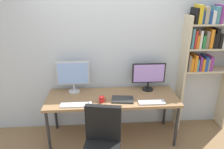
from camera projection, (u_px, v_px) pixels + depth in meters
wall_back at (110, 54)px, 3.46m from camera, size 4.40×0.10×2.60m
desk at (112, 100)px, 3.30m from camera, size 2.00×0.68×0.74m
bookshelf at (205, 51)px, 3.35m from camera, size 0.83×0.28×2.07m
monitor_left at (73, 75)px, 3.33m from camera, size 0.51×0.18×0.51m
monitor_right at (149, 75)px, 3.42m from camera, size 0.53×0.18×0.46m
keyboard_left at (74, 105)px, 3.03m from camera, size 0.38×0.13×0.02m
keyboard_right at (152, 102)px, 3.10m from camera, size 0.39×0.13×0.02m
computer_mouse at (90, 103)px, 3.07m from camera, size 0.06×0.10×0.03m
laptop_closed at (123, 99)px, 3.17m from camera, size 0.34×0.26×0.02m
coffee_mug at (102, 99)px, 3.11m from camera, size 0.11×0.08×0.09m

